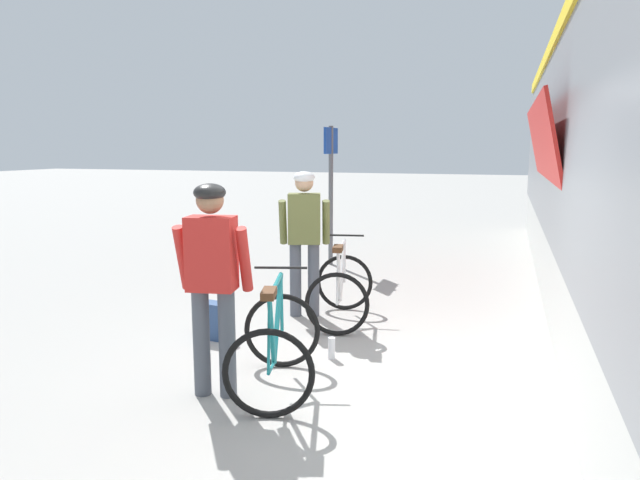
# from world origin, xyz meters

# --- Properties ---
(ground_plane) EXTENTS (80.00, 80.00, 0.00)m
(ground_plane) POSITION_xyz_m (0.00, 0.00, 0.00)
(ground_plane) COLOR #A09E99
(cyclist_near_in_red) EXTENTS (0.64, 0.38, 1.76)m
(cyclist_near_in_red) POSITION_xyz_m (-1.07, -0.56, 1.05)
(cyclist_near_in_red) COLOR #4C515B
(cyclist_near_in_red) RESTS_ON ground
(cyclist_far_in_olive) EXTENTS (0.66, 0.43, 1.76)m
(cyclist_far_in_olive) POSITION_xyz_m (-1.12, 1.81, 1.05)
(cyclist_far_in_olive) COLOR #4C515B
(cyclist_far_in_olive) RESTS_ON ground
(bicycle_near_teal) EXTENTS (0.98, 1.22, 0.99)m
(bicycle_near_teal) POSITION_xyz_m (-0.62, -0.32, 0.40)
(bicycle_near_teal) COLOR black
(bicycle_near_teal) RESTS_ON ground
(bicycle_far_white) EXTENTS (0.90, 1.19, 0.99)m
(bicycle_far_white) POSITION_xyz_m (-0.63, 1.69, 0.40)
(bicycle_far_white) COLOR black
(bicycle_far_white) RESTS_ON ground
(backpack_on_platform) EXTENTS (0.30, 0.21, 0.40)m
(backpack_on_platform) POSITION_xyz_m (-1.75, 0.70, 0.20)
(backpack_on_platform) COLOR navy
(backpack_on_platform) RESTS_ON ground
(water_bottle_near_the_bikes) EXTENTS (0.07, 0.07, 0.21)m
(water_bottle_near_the_bikes) POSITION_xyz_m (-0.39, 0.52, 0.11)
(water_bottle_near_the_bikes) COLOR silver
(water_bottle_near_the_bikes) RESTS_ON ground
(platform_sign_post) EXTENTS (0.08, 0.70, 2.40)m
(platform_sign_post) POSITION_xyz_m (-1.72, 4.88, 1.62)
(platform_sign_post) COLOR #595B60
(platform_sign_post) RESTS_ON ground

